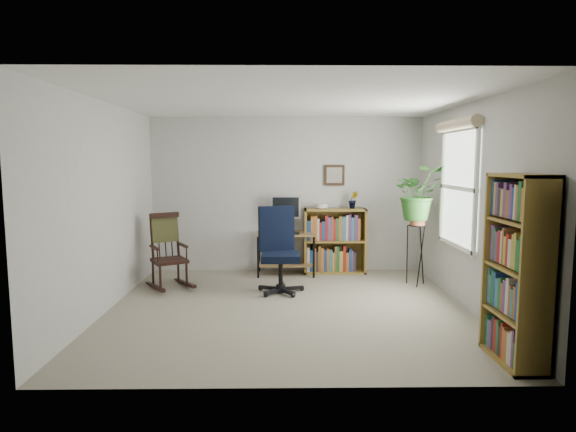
{
  "coord_description": "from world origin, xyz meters",
  "views": [
    {
      "loc": [
        -0.08,
        -5.5,
        1.73
      ],
      "look_at": [
        0.0,
        0.4,
        1.05
      ],
      "focal_mm": 30.0,
      "sensor_mm": 36.0,
      "label": 1
    }
  ],
  "objects_px": {
    "office_chair": "(281,250)",
    "low_bookshelf": "(335,241)",
    "tall_bookshelf": "(517,269)",
    "rocking_chair": "(169,250)",
    "desk": "(286,254)"
  },
  "relations": [
    {
      "from": "office_chair",
      "to": "low_bookshelf",
      "type": "bearing_deg",
      "value": 39.2
    },
    {
      "from": "low_bookshelf",
      "to": "tall_bookshelf",
      "type": "height_order",
      "value": "tall_bookshelf"
    },
    {
      "from": "office_chair",
      "to": "tall_bookshelf",
      "type": "bearing_deg",
      "value": -62.15
    },
    {
      "from": "tall_bookshelf",
      "to": "office_chair",
      "type": "bearing_deg",
      "value": 132.17
    },
    {
      "from": "desk",
      "to": "rocking_chair",
      "type": "relative_size",
      "value": 0.87
    },
    {
      "from": "tall_bookshelf",
      "to": "desk",
      "type": "bearing_deg",
      "value": 120.92
    },
    {
      "from": "low_bookshelf",
      "to": "desk",
      "type": "bearing_deg",
      "value": -170.98
    },
    {
      "from": "desk",
      "to": "rocking_chair",
      "type": "height_order",
      "value": "rocking_chair"
    },
    {
      "from": "office_chair",
      "to": "low_bookshelf",
      "type": "xyz_separation_m",
      "value": [
        0.83,
        1.13,
        -0.07
      ]
    },
    {
      "from": "low_bookshelf",
      "to": "tall_bookshelf",
      "type": "bearing_deg",
      "value": -70.62
    },
    {
      "from": "desk",
      "to": "low_bookshelf",
      "type": "bearing_deg",
      "value": 9.02
    },
    {
      "from": "office_chair",
      "to": "rocking_chair",
      "type": "relative_size",
      "value": 1.1
    },
    {
      "from": "low_bookshelf",
      "to": "tall_bookshelf",
      "type": "relative_size",
      "value": 0.62
    },
    {
      "from": "desk",
      "to": "tall_bookshelf",
      "type": "relative_size",
      "value": 0.55
    },
    {
      "from": "office_chair",
      "to": "tall_bookshelf",
      "type": "distance_m",
      "value": 3.01
    }
  ]
}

